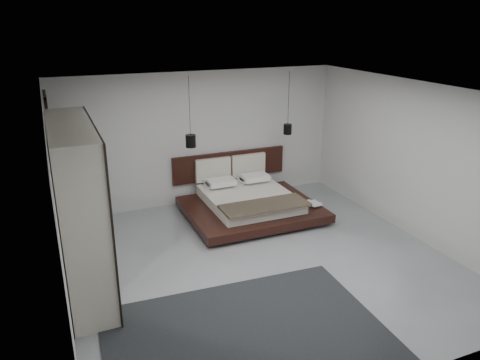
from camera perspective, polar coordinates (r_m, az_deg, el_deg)
name	(u,v)px	position (r m, az deg, el deg)	size (l,w,h in m)	color
floor	(261,262)	(7.86, 2.53, -9.91)	(6.00, 6.00, 0.00)	#94989D
ceiling	(263,92)	(6.93, 2.87, 10.72)	(6.00, 6.00, 0.00)	white
wall_back	(201,138)	(9.95, -4.73, 5.11)	(6.00, 6.00, 0.00)	beige
wall_front	(390,275)	(4.98, 17.86, -10.98)	(6.00, 6.00, 0.00)	beige
wall_left	(57,211)	(6.65, -21.45, -3.59)	(6.00, 6.00, 0.00)	beige
wall_right	(413,160)	(8.93, 20.39, 2.26)	(6.00, 6.00, 0.00)	beige
lattice_screen	(54,166)	(9.00, -21.70, 1.56)	(0.05, 0.90, 2.60)	black
bed	(248,201)	(9.54, 1.03, -2.57)	(2.58, 2.31, 1.04)	black
book_lower	(309,205)	(9.50, 8.45, -3.04)	(0.23, 0.31, 0.03)	#99724C
book_upper	(309,204)	(9.46, 8.44, -2.96)	(0.23, 0.31, 0.02)	#99724C
pendant_left	(191,141)	(9.14, -6.03, 4.77)	(0.20, 0.20, 1.37)	black
pendant_right	(288,129)	(9.93, 5.82, 6.21)	(0.17, 0.17, 1.31)	black
wardrobe	(80,209)	(7.05, -18.98, -3.38)	(0.60, 2.53, 2.48)	beige
rug	(248,338)	(6.22, 0.96, -18.65)	(3.53, 2.52, 0.02)	black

